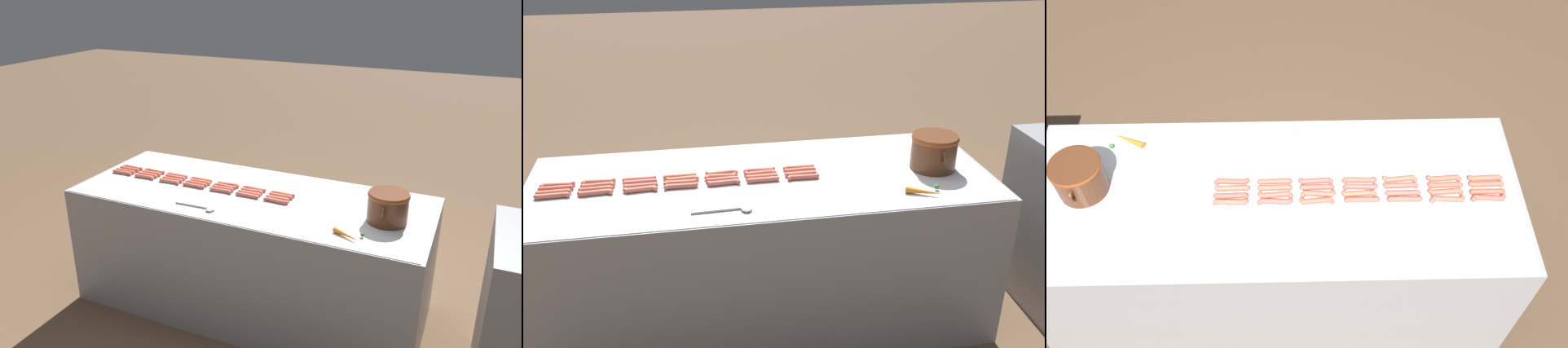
% 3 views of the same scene
% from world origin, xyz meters
% --- Properties ---
extents(ground_plane, '(20.00, 20.00, 0.00)m').
position_xyz_m(ground_plane, '(0.00, 0.00, 0.00)').
color(ground_plane, brown).
extents(griddle_counter, '(0.89, 2.27, 0.83)m').
position_xyz_m(griddle_counter, '(0.00, 0.00, 0.41)').
color(griddle_counter, '#9EA0A5').
rests_on(griddle_counter, ground_plane).
extents(hot_dog_0, '(0.04, 0.16, 0.02)m').
position_xyz_m(hot_dog_0, '(-0.06, -0.97, 0.84)').
color(hot_dog_0, '#C25A4B').
rests_on(hot_dog_0, griddle_counter).
extents(hot_dog_1, '(0.04, 0.16, 0.02)m').
position_xyz_m(hot_dog_1, '(-0.06, -0.78, 0.84)').
color(hot_dog_1, '#C6614F').
rests_on(hot_dog_1, griddle_counter).
extents(hot_dog_2, '(0.03, 0.16, 0.02)m').
position_xyz_m(hot_dog_2, '(-0.05, -0.59, 0.84)').
color(hot_dog_2, '#CB5D4D').
rests_on(hot_dog_2, griddle_counter).
extents(hot_dog_3, '(0.03, 0.16, 0.02)m').
position_xyz_m(hot_dog_3, '(-0.05, -0.40, 0.84)').
color(hot_dog_3, '#C05C48').
rests_on(hot_dog_3, griddle_counter).
extents(hot_dog_4, '(0.04, 0.16, 0.02)m').
position_xyz_m(hot_dog_4, '(-0.06, -0.19, 0.84)').
color(hot_dog_4, '#CC5F4A').
rests_on(hot_dog_4, griddle_counter).
extents(hot_dog_5, '(0.03, 0.16, 0.02)m').
position_xyz_m(hot_dog_5, '(-0.05, -0.01, 0.84)').
color(hot_dog_5, '#CD5B50').
rests_on(hot_dog_5, griddle_counter).
extents(hot_dog_6, '(0.03, 0.16, 0.02)m').
position_xyz_m(hot_dog_6, '(-0.05, 0.19, 0.84)').
color(hot_dog_6, '#CB614A').
rests_on(hot_dog_6, griddle_counter).
extents(hot_dog_7, '(0.03, 0.16, 0.02)m').
position_xyz_m(hot_dog_7, '(-0.02, -0.97, 0.84)').
color(hot_dog_7, '#C65A48').
rests_on(hot_dog_7, griddle_counter).
extents(hot_dog_8, '(0.03, 0.16, 0.02)m').
position_xyz_m(hot_dog_8, '(-0.02, -0.78, 0.84)').
color(hot_dog_8, '#C6654F').
rests_on(hot_dog_8, griddle_counter).
extents(hot_dog_9, '(0.03, 0.16, 0.02)m').
position_xyz_m(hot_dog_9, '(-0.02, -0.59, 0.84)').
color(hot_dog_9, '#C76051').
rests_on(hot_dog_9, griddle_counter).
extents(hot_dog_10, '(0.03, 0.16, 0.02)m').
position_xyz_m(hot_dog_10, '(-0.02, -0.39, 0.84)').
color(hot_dog_10, '#C86649').
rests_on(hot_dog_10, griddle_counter).
extents(hot_dog_11, '(0.04, 0.16, 0.02)m').
position_xyz_m(hot_dog_11, '(-0.02, -0.20, 0.84)').
color(hot_dog_11, '#C8624F').
rests_on(hot_dog_11, griddle_counter).
extents(hot_dog_12, '(0.04, 0.16, 0.02)m').
position_xyz_m(hot_dog_12, '(-0.02, -0.01, 0.84)').
color(hot_dog_12, '#C9604C').
rests_on(hot_dog_12, griddle_counter).
extents(hot_dog_13, '(0.03, 0.16, 0.02)m').
position_xyz_m(hot_dog_13, '(-0.02, 0.19, 0.84)').
color(hot_dog_13, '#C1594A').
rests_on(hot_dog_13, griddle_counter).
extents(hot_dog_14, '(0.03, 0.16, 0.02)m').
position_xyz_m(hot_dog_14, '(0.02, -0.97, 0.84)').
color(hot_dog_14, '#C76149').
rests_on(hot_dog_14, griddle_counter).
extents(hot_dog_15, '(0.03, 0.16, 0.02)m').
position_xyz_m(hot_dog_15, '(0.02, -0.78, 0.84)').
color(hot_dog_15, '#C45D4A').
rests_on(hot_dog_15, griddle_counter).
extents(hot_dog_16, '(0.03, 0.16, 0.02)m').
position_xyz_m(hot_dog_16, '(0.02, -0.58, 0.84)').
color(hot_dog_16, '#CD5C51').
rests_on(hot_dog_16, griddle_counter).
extents(hot_dog_17, '(0.03, 0.16, 0.02)m').
position_xyz_m(hot_dog_17, '(0.02, -0.40, 0.84)').
color(hot_dog_17, '#C35B4E').
rests_on(hot_dog_17, griddle_counter).
extents(hot_dog_18, '(0.03, 0.16, 0.02)m').
position_xyz_m(hot_dog_18, '(0.02, -0.20, 0.84)').
color(hot_dog_18, '#C45E4D').
rests_on(hot_dog_18, griddle_counter).
extents(hot_dog_19, '(0.03, 0.16, 0.02)m').
position_xyz_m(hot_dog_19, '(0.02, -0.00, 0.84)').
color(hot_dog_19, '#CD644E').
rests_on(hot_dog_19, griddle_counter).
extents(hot_dog_20, '(0.03, 0.16, 0.02)m').
position_xyz_m(hot_dog_20, '(0.02, 0.19, 0.84)').
color(hot_dog_20, '#C76850').
rests_on(hot_dog_20, griddle_counter).
extents(hot_dog_21, '(0.03, 0.16, 0.02)m').
position_xyz_m(hot_dog_21, '(0.06, -0.98, 0.84)').
color(hot_dog_21, '#CA644E').
rests_on(hot_dog_21, griddle_counter).
extents(hot_dog_22, '(0.03, 0.16, 0.02)m').
position_xyz_m(hot_dog_22, '(0.06, -0.78, 0.84)').
color(hot_dog_22, '#CE624D').
rests_on(hot_dog_22, griddle_counter).
extents(hot_dog_23, '(0.04, 0.16, 0.02)m').
position_xyz_m(hot_dog_23, '(0.06, -0.58, 0.84)').
color(hot_dog_23, '#CB684E').
rests_on(hot_dog_23, griddle_counter).
extents(hot_dog_24, '(0.03, 0.16, 0.02)m').
position_xyz_m(hot_dog_24, '(0.06, -0.39, 0.84)').
color(hot_dog_24, '#C45D48').
rests_on(hot_dog_24, griddle_counter).
extents(hot_dog_25, '(0.03, 0.16, 0.02)m').
position_xyz_m(hot_dog_25, '(0.06, -0.19, 0.84)').
color(hot_dog_25, '#C15A50').
rests_on(hot_dog_25, griddle_counter).
extents(hot_dog_26, '(0.03, 0.16, 0.02)m').
position_xyz_m(hot_dog_26, '(0.06, -0.00, 0.84)').
color(hot_dog_26, '#CB604F').
rests_on(hot_dog_26, griddle_counter).
extents(hot_dog_27, '(0.03, 0.16, 0.02)m').
position_xyz_m(hot_dog_27, '(0.06, 0.20, 0.84)').
color(hot_dog_27, '#CB5947').
rests_on(hot_dog_27, griddle_counter).
extents(bean_pot, '(0.29, 0.23, 0.18)m').
position_xyz_m(bean_pot, '(0.04, 0.87, 0.93)').
color(bean_pot, '#562D19').
rests_on(bean_pot, griddle_counter).
extents(serving_spoon, '(0.07, 0.27, 0.02)m').
position_xyz_m(serving_spoon, '(0.32, -0.16, 0.84)').
color(serving_spoon, '#B7B7BC').
rests_on(serving_spoon, griddle_counter).
extents(carrot, '(0.10, 0.17, 0.03)m').
position_xyz_m(carrot, '(0.32, 0.72, 0.85)').
color(carrot, orange).
rests_on(carrot, griddle_counter).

